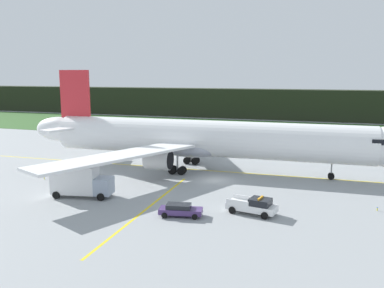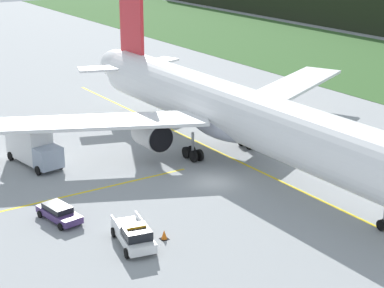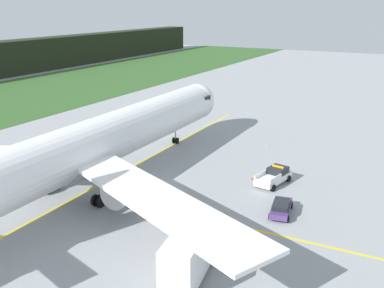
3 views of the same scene
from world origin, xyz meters
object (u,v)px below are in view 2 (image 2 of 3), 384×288
object	(u,v)px
apron_cone	(164,235)
ops_pickup_truck	(134,235)
catering_truck	(32,145)
airliner	(239,115)
staff_car	(59,212)

from	to	relation	value
apron_cone	ops_pickup_truck	bearing A→B (deg)	-94.86
ops_pickup_truck	catering_truck	bearing A→B (deg)	-178.87
catering_truck	apron_cone	bearing A→B (deg)	7.68
apron_cone	catering_truck	bearing A→B (deg)	-172.32
airliner	ops_pickup_truck	bearing A→B (deg)	-57.96
ops_pickup_truck	staff_car	distance (m)	7.79
airliner	catering_truck	world-z (taller)	airliner
catering_truck	apron_cone	xyz separation A→B (m)	(21.12, 2.85, -1.62)
ops_pickup_truck	apron_cone	size ratio (longest dim) A/B	7.35
airliner	ops_pickup_truck	distance (m)	20.80
ops_pickup_truck	staff_car	bearing A→B (deg)	-156.69
catering_truck	airliner	bearing A→B (deg)	60.36
airliner	catering_truck	bearing A→B (deg)	-119.64
ops_pickup_truck	catering_truck	distance (m)	20.95
catering_truck	staff_car	size ratio (longest dim) A/B	1.60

